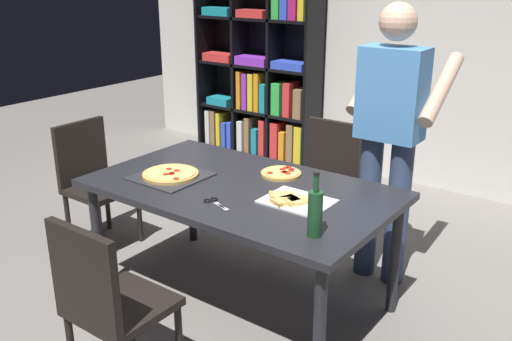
{
  "coord_description": "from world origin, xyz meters",
  "views": [
    {
      "loc": [
        1.85,
        -2.37,
        1.92
      ],
      "look_at": [
        0.0,
        0.15,
        0.8
      ],
      "focal_mm": 39.58,
      "sensor_mm": 36.0,
      "label": 1
    }
  ],
  "objects": [
    {
      "name": "ground_plane",
      "position": [
        0.0,
        0.0,
        0.0
      ],
      "size": [
        12.0,
        12.0,
        0.0
      ],
      "primitive_type": "plane",
      "color": "gray"
    },
    {
      "name": "back_wall",
      "position": [
        0.0,
        2.6,
        1.4
      ],
      "size": [
        6.4,
        0.1,
        2.8
      ],
      "primitive_type": "cube",
      "color": "silver",
      "rests_on": "ground_plane"
    },
    {
      "name": "dining_table",
      "position": [
        0.0,
        0.0,
        0.68
      ],
      "size": [
        1.74,
        1.02,
        0.75
      ],
      "color": "#232328",
      "rests_on": "ground_plane"
    },
    {
      "name": "chair_near_camera",
      "position": [
        -0.0,
        -1.0,
        0.51
      ],
      "size": [
        0.42,
        0.42,
        0.9
      ],
      "color": "black",
      "rests_on": "ground_plane"
    },
    {
      "name": "chair_far_side",
      "position": [
        0.0,
        1.0,
        0.51
      ],
      "size": [
        0.42,
        0.42,
        0.9
      ],
      "color": "black",
      "rests_on": "ground_plane"
    },
    {
      "name": "chair_left_end",
      "position": [
        -1.36,
        0.0,
        0.51
      ],
      "size": [
        0.42,
        0.42,
        0.9
      ],
      "color": "black",
      "rests_on": "ground_plane"
    },
    {
      "name": "bookshelf",
      "position": [
        -1.57,
        2.37,
        0.87
      ],
      "size": [
        1.4,
        0.35,
        1.95
      ],
      "color": "black",
      "rests_on": "ground_plane"
    },
    {
      "name": "person_serving_pizza",
      "position": [
        0.55,
        0.78,
        1.0
      ],
      "size": [
        0.55,
        0.54,
        1.75
      ],
      "color": "#38476B",
      "rests_on": "ground_plane"
    },
    {
      "name": "pepperoni_pizza_on_tray",
      "position": [
        -0.42,
        -0.14,
        0.77
      ],
      "size": [
        0.39,
        0.39,
        0.04
      ],
      "color": "#2D2D33",
      "rests_on": "dining_table"
    },
    {
      "name": "pizza_slices_on_towel",
      "position": [
        0.37,
        -0.03,
        0.76
      ],
      "size": [
        0.36,
        0.28,
        0.03
      ],
      "color": "white",
      "rests_on": "dining_table"
    },
    {
      "name": "wine_bottle",
      "position": [
        0.67,
        -0.3,
        0.87
      ],
      "size": [
        0.07,
        0.07,
        0.32
      ],
      "color": "#194723",
      "rests_on": "dining_table"
    },
    {
      "name": "kitchen_scissors",
      "position": [
        0.04,
        -0.28,
        0.76
      ],
      "size": [
        0.2,
        0.12,
        0.01
      ],
      "color": "silver",
      "rests_on": "dining_table"
    },
    {
      "name": "second_pizza_plain",
      "position": [
        0.09,
        0.29,
        0.76
      ],
      "size": [
        0.24,
        0.24,
        0.03
      ],
      "color": "tan",
      "rests_on": "dining_table"
    }
  ]
}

